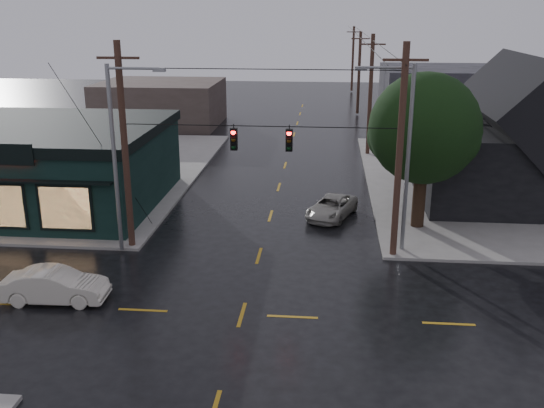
# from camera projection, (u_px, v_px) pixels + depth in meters

# --- Properties ---
(ground_plane) EXTENTS (160.00, 160.00, 0.00)m
(ground_plane) POSITION_uv_depth(u_px,v_px,m) (242.00, 315.00, 23.87)
(ground_plane) COLOR black
(sidewalk_nw) EXTENTS (28.00, 28.00, 0.15)m
(sidewalk_nw) POSITION_uv_depth(u_px,v_px,m) (11.00, 171.00, 44.54)
(sidewalk_nw) COLOR gray
(sidewalk_nw) RESTS_ON ground
(pizza_shop) EXTENTS (16.30, 12.34, 4.90)m
(pizza_shop) POSITION_uv_depth(u_px,v_px,m) (26.00, 163.00, 36.66)
(pizza_shop) COLOR black
(pizza_shop) RESTS_ON ground
(ne_building) EXTENTS (12.60, 11.60, 8.75)m
(ne_building) POSITION_uv_depth(u_px,v_px,m) (520.00, 128.00, 37.29)
(ne_building) COLOR black
(ne_building) RESTS_ON ground
(corner_tree) EXTENTS (5.85, 5.85, 8.33)m
(corner_tree) POSITION_uv_depth(u_px,v_px,m) (424.00, 129.00, 31.57)
(corner_tree) COLOR black
(corner_tree) RESTS_ON ground
(utility_pole_nw) EXTENTS (2.00, 0.32, 10.15)m
(utility_pole_nw) POSITION_uv_depth(u_px,v_px,m) (132.00, 247.00, 30.60)
(utility_pole_nw) COLOR #301D15
(utility_pole_nw) RESTS_ON ground
(utility_pole_ne) EXTENTS (2.00, 0.32, 10.15)m
(utility_pole_ne) POSITION_uv_depth(u_px,v_px,m) (393.00, 257.00, 29.46)
(utility_pole_ne) COLOR #301D15
(utility_pole_ne) RESTS_ON ground
(utility_pole_far_a) EXTENTS (2.00, 0.32, 9.65)m
(utility_pole_far_a) POSITION_uv_depth(u_px,v_px,m) (367.00, 155.00, 49.83)
(utility_pole_far_a) COLOR #301D15
(utility_pole_far_a) RESTS_ON ground
(utility_pole_far_b) EXTENTS (2.00, 0.32, 9.15)m
(utility_pole_far_b) POSITION_uv_depth(u_px,v_px,m) (357.00, 115.00, 68.78)
(utility_pole_far_b) COLOR #301D15
(utility_pole_far_b) RESTS_ON ground
(utility_pole_far_c) EXTENTS (2.00, 0.32, 9.15)m
(utility_pole_far_c) POSITION_uv_depth(u_px,v_px,m) (351.00, 92.00, 87.73)
(utility_pole_far_c) COLOR #301D15
(utility_pole_far_c) RESTS_ON ground
(span_signal_assembly) EXTENTS (13.00, 0.48, 1.23)m
(span_signal_assembly) POSITION_uv_depth(u_px,v_px,m) (261.00, 139.00, 28.27)
(span_signal_assembly) COLOR black
(span_signal_assembly) RESTS_ON ground
(streetlight_nw) EXTENTS (5.40, 0.30, 9.15)m
(streetlight_nw) POSITION_uv_depth(u_px,v_px,m) (122.00, 252.00, 29.96)
(streetlight_nw) COLOR gray
(streetlight_nw) RESTS_ON ground
(streetlight_ne) EXTENTS (5.40, 0.30, 9.15)m
(streetlight_ne) POSITION_uv_depth(u_px,v_px,m) (401.00, 251.00, 30.08)
(streetlight_ne) COLOR gray
(streetlight_ne) RESTS_ON ground
(bg_building_west) EXTENTS (12.00, 10.00, 4.40)m
(bg_building_west) POSITION_uv_depth(u_px,v_px,m) (161.00, 103.00, 62.31)
(bg_building_west) COLOR #41342F
(bg_building_west) RESTS_ON ground
(bg_building_east) EXTENTS (14.00, 12.00, 5.60)m
(bg_building_east) POSITION_uv_depth(u_px,v_px,m) (450.00, 94.00, 64.24)
(bg_building_east) COLOR black
(bg_building_east) RESTS_ON ground
(sedan_cream) EXTENTS (4.32, 1.67, 1.40)m
(sedan_cream) POSITION_uv_depth(u_px,v_px,m) (55.00, 286.00, 24.75)
(sedan_cream) COLOR beige
(sedan_cream) RESTS_ON ground
(suv_silver) EXTENTS (3.35, 4.73, 1.20)m
(suv_silver) POSITION_uv_depth(u_px,v_px,m) (332.00, 207.00, 34.85)
(suv_silver) COLOR #9A978E
(suv_silver) RESTS_ON ground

